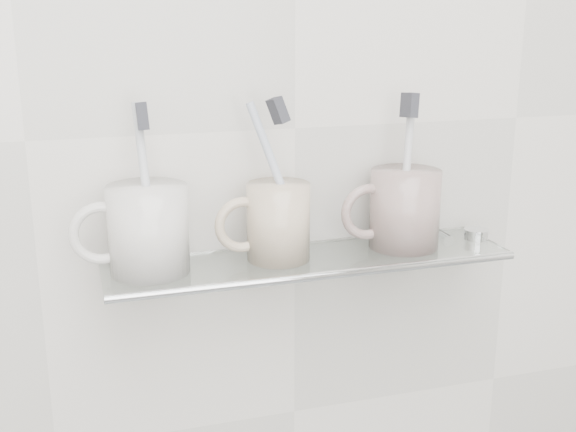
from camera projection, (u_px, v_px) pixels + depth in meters
name	position (u px, v px, depth m)	size (l,w,h in m)	color
wall_back	(295.00, 128.00, 0.90)	(2.50, 2.50, 0.00)	beige
shelf_glass	(310.00, 260.00, 0.89)	(0.50, 0.12, 0.01)	silver
shelf_rail	(325.00, 275.00, 0.84)	(0.01, 0.01, 0.50)	silver
bracket_left	(134.00, 273.00, 0.88)	(0.02, 0.02, 0.03)	silver
bracket_right	(443.00, 242.00, 0.99)	(0.02, 0.02, 0.03)	silver
mug_left	(148.00, 229.00, 0.82)	(0.09, 0.09, 0.10)	silver
mug_left_handle	(102.00, 233.00, 0.81)	(0.07, 0.07, 0.01)	silver
toothbrush_left	(146.00, 187.00, 0.81)	(0.01, 0.01, 0.19)	silver
bristles_left	(142.00, 116.00, 0.79)	(0.01, 0.02, 0.03)	#2B2C32
mug_center	(278.00, 222.00, 0.87)	(0.08, 0.08, 0.09)	beige
mug_center_handle	(243.00, 225.00, 0.86)	(0.07, 0.07, 0.01)	beige
toothbrush_center	(278.00, 178.00, 0.85)	(0.01, 0.01, 0.19)	#A1B0C9
bristles_center	(278.00, 110.00, 0.83)	(0.01, 0.02, 0.03)	#2B2C32
mug_right	(405.00, 209.00, 0.91)	(0.09, 0.09, 0.10)	silver
mug_right_handle	(368.00, 212.00, 0.90)	(0.07, 0.07, 0.01)	silver
toothbrush_right	(407.00, 169.00, 0.90)	(0.01, 0.01, 0.19)	#B9B9B9
bristles_right	(409.00, 105.00, 0.88)	(0.01, 0.02, 0.03)	#2B2C32
chrome_cap	(476.00, 234.00, 0.96)	(0.03, 0.03, 0.01)	silver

